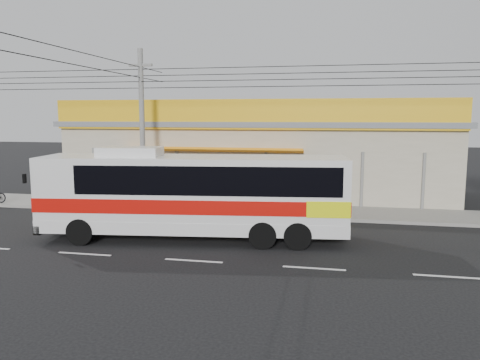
{
  "coord_description": "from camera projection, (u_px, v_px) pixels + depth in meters",
  "views": [
    {
      "loc": [
        4.49,
        -17.07,
        4.84
      ],
      "look_at": [
        0.69,
        2.0,
        2.15
      ],
      "focal_mm": 35.0,
      "sensor_mm": 36.0,
      "label": 1
    }
  ],
  "objects": [
    {
      "name": "utility_pole",
      "position": [
        141.0,
        78.0,
        23.29
      ],
      "size": [
        34.0,
        14.0,
        8.13
      ],
      "color": "slate",
      "rests_on": "ground"
    },
    {
      "name": "storefront_building",
      "position": [
        259.0,
        157.0,
        29.01
      ],
      "size": [
        22.6,
        9.2,
        5.7
      ],
      "color": "#A89F88",
      "rests_on": "ground"
    },
    {
      "name": "coach_bus",
      "position": [
        198.0,
        191.0,
        18.12
      ],
      "size": [
        11.99,
        3.88,
        3.63
      ],
      "rotation": [
        0.0,
        0.0,
        0.12
      ],
      "color": "silver",
      "rests_on": "ground"
    },
    {
      "name": "sidewalk",
      "position": [
        242.0,
        209.0,
        23.93
      ],
      "size": [
        30.0,
        3.2,
        0.15
      ],
      "primitive_type": "cube",
      "color": "slate",
      "rests_on": "ground"
    },
    {
      "name": "ground",
      "position": [
        212.0,
        241.0,
        18.11
      ],
      "size": [
        120.0,
        120.0,
        0.0
      ],
      "primitive_type": "plane",
      "color": "black",
      "rests_on": "ground"
    },
    {
      "name": "motorbike_red",
      "position": [
        71.0,
        198.0,
        24.3
      ],
      "size": [
        1.74,
        1.1,
        0.86
      ],
      "primitive_type": "imported",
      "rotation": [
        0.0,
        0.0,
        1.22
      ],
      "color": "maroon",
      "rests_on": "sidewalk"
    },
    {
      "name": "lane_markings",
      "position": [
        194.0,
        261.0,
        15.69
      ],
      "size": [
        50.0,
        0.12,
        0.01
      ],
      "primitive_type": null,
      "color": "silver",
      "rests_on": "ground"
    }
  ]
}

